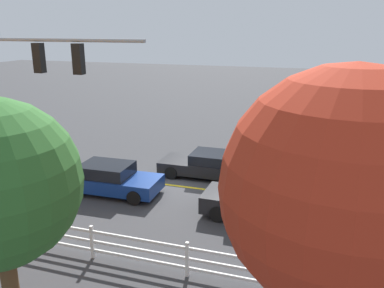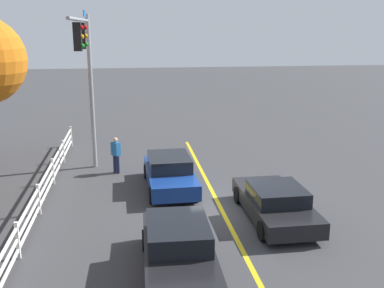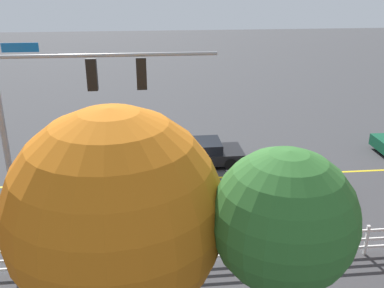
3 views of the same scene
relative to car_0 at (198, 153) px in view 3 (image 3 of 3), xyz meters
name	(u,v)px [view 3 (image 3 of 3)]	position (x,y,z in m)	size (l,w,h in m)	color
ground_plane	(175,180)	(1.30, 1.69, -0.61)	(120.00, 120.00, 0.00)	#38383A
lane_center_stripe	(257,176)	(-2.70, 1.69, -0.61)	(28.00, 0.16, 0.01)	gold
signal_assembly	(61,111)	(5.24, 6.68, 4.48)	(7.03, 0.38, 7.26)	gray
car_0	(198,153)	(0.00, 0.00, 0.00)	(4.72, 2.08, 1.27)	black
car_3	(123,185)	(3.65, 3.38, 0.06)	(4.49, 2.08, 1.37)	navy
car_4	(281,181)	(-3.26, 3.77, 0.10)	(4.81, 2.03, 1.48)	black
pedestrian	(57,209)	(6.02, 5.65, 0.32)	(0.47, 0.46, 1.69)	#191E3F
white_rail_fence	(275,245)	(-1.70, 8.30, -0.01)	(26.10, 0.10, 1.15)	white
tree_0	(283,221)	(-0.10, 13.38, 4.12)	(2.86, 2.86, 6.20)	brown
tree_2	(116,214)	(3.16, 12.43, 3.92)	(4.57, 4.57, 6.82)	brown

